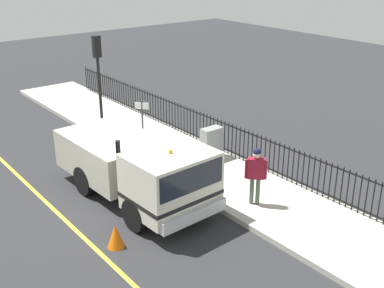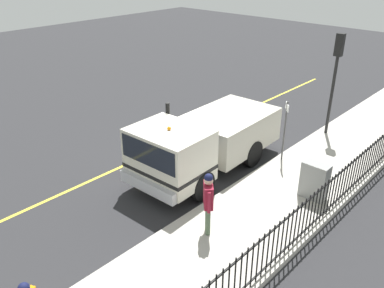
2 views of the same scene
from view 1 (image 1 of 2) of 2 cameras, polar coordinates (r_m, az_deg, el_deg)
ground_plane at (r=15.63m, az=-8.49°, el=-6.44°), size 61.11×61.11×0.00m
sidewalk_slab at (r=17.36m, az=1.45°, el=-2.85°), size 3.13×27.78×0.17m
lane_marking at (r=14.92m, az=-14.86°, el=-8.45°), size 0.12×25.00×0.01m
work_truck at (r=14.86m, az=-6.13°, el=-2.64°), size 2.60×6.05×2.48m
worker_standing at (r=14.49m, az=7.51°, el=-3.09°), size 0.52×0.52×1.81m
iron_fence at (r=17.95m, az=4.96°, el=0.41°), size 0.04×23.65×1.24m
traffic_light_near at (r=19.95m, az=-10.98°, el=9.04°), size 0.30×0.21×4.05m
utility_cabinet at (r=17.81m, az=2.32°, el=0.13°), size 0.80×0.42×1.16m
traffic_cone at (r=13.18m, az=-8.96°, el=-10.63°), size 0.46×0.46×0.66m
street_sign at (r=17.54m, az=-5.83°, el=2.52°), size 0.34×0.40×2.22m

